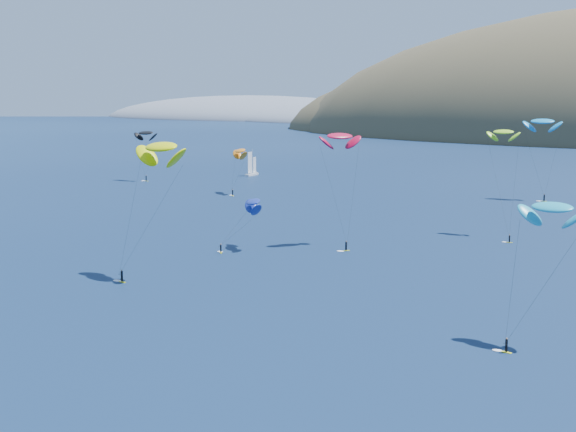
% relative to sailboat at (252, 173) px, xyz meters
% --- Properties ---
extents(headland, '(460.00, 250.00, 60.00)m').
position_rel_sailboat_xyz_m(headland, '(-340.27, 543.81, -4.25)').
color(headland, slate).
rests_on(headland, ground).
extents(sailboat, '(7.99, 6.94, 10.07)m').
position_rel_sailboat_xyz_m(sailboat, '(0.00, 0.00, 0.00)').
color(sailboat, silver).
rests_on(sailboat, ground).
extents(kitesurfer_1, '(9.56, 11.56, 15.60)m').
position_rel_sailboat_xyz_m(kitesurfer_1, '(26.41, -45.48, 12.22)').
color(kitesurfer_1, yellow).
rests_on(kitesurfer_1, ground).
extents(kitesurfer_2, '(11.86, 11.31, 25.07)m').
position_rel_sailboat_xyz_m(kitesurfer_2, '(78.90, -144.36, 21.07)').
color(kitesurfer_2, yellow).
rests_on(kitesurfer_2, ground).
extents(kitesurfer_3, '(9.32, 12.27, 24.30)m').
position_rel_sailboat_xyz_m(kitesurfer_3, '(115.61, -73.60, 21.44)').
color(kitesurfer_3, yellow).
rests_on(kitesurfer_3, ground).
extents(kitesurfer_4, '(10.97, 8.88, 25.45)m').
position_rel_sailboat_xyz_m(kitesurfer_4, '(108.46, -10.68, 21.65)').
color(kitesurfer_4, yellow).
rests_on(kitesurfer_4, ground).
extents(kitesurfer_5, '(8.44, 9.44, 19.33)m').
position_rel_sailboat_xyz_m(kitesurfer_5, '(143.67, -147.83, 16.17)').
color(kitesurfer_5, yellow).
rests_on(kitesurfer_5, ground).
extents(kitesurfer_9, '(9.71, 11.63, 24.56)m').
position_rel_sailboat_xyz_m(kitesurfer_9, '(90.83, -102.95, 21.21)').
color(kitesurfer_9, yellow).
rests_on(kitesurfer_9, ground).
extents(kitesurfer_10, '(8.54, 12.62, 11.63)m').
position_rel_sailboat_xyz_m(kitesurfer_10, '(78.26, -115.88, 8.42)').
color(kitesurfer_10, yellow).
rests_on(kitesurfer_10, ground).
extents(kitesurfer_12, '(9.30, 4.91, 19.25)m').
position_rel_sailboat_xyz_m(kitesurfer_12, '(-22.40, -32.86, 15.82)').
color(kitesurfer_12, yellow).
rests_on(kitesurfer_12, ground).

